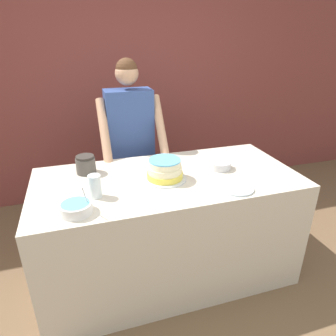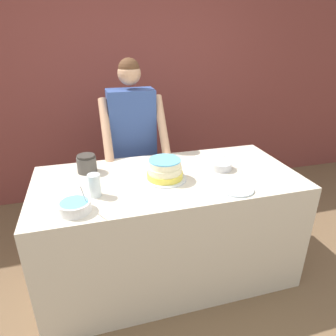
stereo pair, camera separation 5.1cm
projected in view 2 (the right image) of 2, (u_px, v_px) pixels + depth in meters
ground_plane at (185, 314)px, 2.16m from camera, size 14.00×14.00×0.00m
wall_back at (131, 86)px, 3.41m from camera, size 10.00×0.05×2.60m
counter at (168, 227)px, 2.37m from camera, size 1.92×0.91×0.89m
person_baker at (132, 134)px, 2.76m from camera, size 0.56×0.47×1.66m
cake at (165, 170)px, 2.13m from camera, size 0.31×0.31×0.15m
frosting_bowl_white at (221, 165)px, 2.30m from camera, size 0.17×0.17×0.16m
frosting_bowl_blue at (75, 206)px, 1.75m from camera, size 0.19×0.19×0.19m
drinking_glass at (94, 185)px, 1.90m from camera, size 0.08×0.08×0.15m
ceramic_plate at (236, 189)px, 2.01m from camera, size 0.23×0.23×0.01m
stoneware_jar at (87, 164)px, 2.24m from camera, size 0.14×0.14×0.14m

